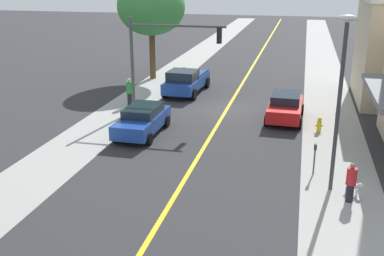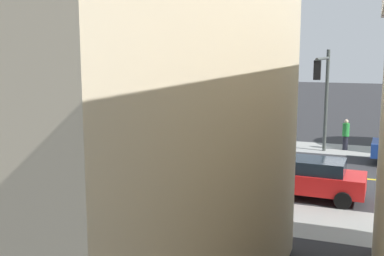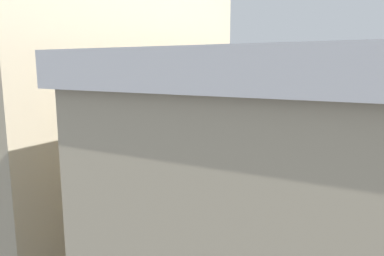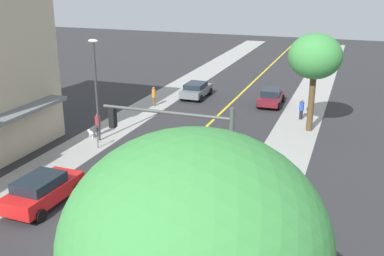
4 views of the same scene
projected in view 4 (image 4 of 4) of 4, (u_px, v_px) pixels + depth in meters
ground_plane at (94, 234)px, 20.40m from camera, size 140.00×140.00×0.00m
road_centerline_stripe at (94, 233)px, 20.40m from camera, size 0.20×126.00×0.00m
street_tree_left_near at (195, 245)px, 9.18m from camera, size 5.42×5.42×8.13m
street_tree_right_corner at (315, 57)px, 32.07m from camera, size 3.74×3.74×7.06m
fire_hydrant at (35, 177)px, 25.04m from camera, size 0.44×0.24×0.84m
parking_meter at (97, 135)px, 30.11m from camera, size 0.12×0.18×1.42m
traffic_light_mast at (187, 146)px, 19.47m from camera, size 5.93×0.32×5.88m
street_lamp at (96, 80)px, 30.45m from camera, size 0.70×0.36×6.94m
red_sedan_left_curb at (42, 190)px, 22.64m from camera, size 2.18×4.41×1.57m
grey_sedan_left_curb at (196, 90)px, 42.53m from camera, size 2.09×4.28×1.40m
blue_sedan_right_curb at (213, 177)px, 24.17m from camera, size 2.13×4.64×1.52m
maroon_sedan_right_curb at (271, 96)px, 40.04m from camera, size 2.05×4.29×1.50m
pedestrian_red_shirt at (98, 124)px, 32.61m from camera, size 0.39×0.39×1.59m
pedestrian_blue_shirt at (301, 109)px, 36.15m from camera, size 0.37×0.37×1.61m
pedestrian_orange_shirt at (154, 96)px, 39.76m from camera, size 0.32×0.32×1.70m
pedestrian_green_shirt at (238, 234)px, 18.58m from camera, size 0.40×0.40×1.82m
small_dog at (91, 133)px, 32.19m from camera, size 0.71×0.55×0.56m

